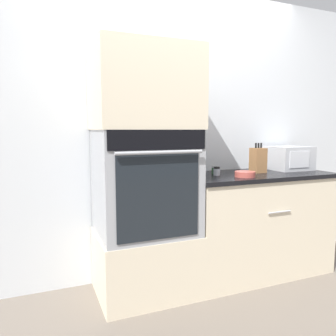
{
  "coord_description": "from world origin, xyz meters",
  "views": [
    {
      "loc": [
        -1.14,
        -2.06,
        1.29
      ],
      "look_at": [
        -0.22,
        0.21,
        1.0
      ],
      "focal_mm": 35.0,
      "sensor_mm": 36.0,
      "label": 1
    }
  ],
  "objects_px": {
    "wall_oven": "(145,182)",
    "condiment_jar_near": "(217,171)",
    "bowl": "(245,174)",
    "condiment_jar_mid": "(214,170)",
    "microwave": "(288,158)",
    "knife_block": "(258,160)"
  },
  "relations": [
    {
      "from": "knife_block",
      "to": "condiment_jar_near",
      "type": "bearing_deg",
      "value": -176.48
    },
    {
      "from": "wall_oven",
      "to": "condiment_jar_mid",
      "type": "bearing_deg",
      "value": 8.49
    },
    {
      "from": "condiment_jar_mid",
      "to": "bowl",
      "type": "bearing_deg",
      "value": -60.51
    },
    {
      "from": "bowl",
      "to": "wall_oven",
      "type": "bearing_deg",
      "value": 169.0
    },
    {
      "from": "wall_oven",
      "to": "bowl",
      "type": "distance_m",
      "value": 0.81
    },
    {
      "from": "bowl",
      "to": "condiment_jar_mid",
      "type": "relative_size",
      "value": 2.43
    },
    {
      "from": "knife_block",
      "to": "condiment_jar_near",
      "type": "distance_m",
      "value": 0.44
    },
    {
      "from": "wall_oven",
      "to": "bowl",
      "type": "xyz_separation_m",
      "value": [
        0.8,
        -0.16,
        0.04
      ]
    },
    {
      "from": "microwave",
      "to": "knife_block",
      "type": "height_order",
      "value": "knife_block"
    },
    {
      "from": "knife_block",
      "to": "condiment_jar_near",
      "type": "xyz_separation_m",
      "value": [
        -0.44,
        -0.03,
        -0.07
      ]
    },
    {
      "from": "condiment_jar_near",
      "to": "microwave",
      "type": "bearing_deg",
      "value": 6.43
    },
    {
      "from": "bowl",
      "to": "condiment_jar_near",
      "type": "distance_m",
      "value": 0.23
    },
    {
      "from": "wall_oven",
      "to": "condiment_jar_near",
      "type": "distance_m",
      "value": 0.63
    },
    {
      "from": "microwave",
      "to": "condiment_jar_near",
      "type": "xyz_separation_m",
      "value": [
        -0.84,
        -0.09,
        -0.07
      ]
    },
    {
      "from": "bowl",
      "to": "condiment_jar_near",
      "type": "height_order",
      "value": "condiment_jar_near"
    },
    {
      "from": "wall_oven",
      "to": "condiment_jar_near",
      "type": "height_order",
      "value": "wall_oven"
    },
    {
      "from": "bowl",
      "to": "condiment_jar_near",
      "type": "xyz_separation_m",
      "value": [
        -0.17,
        0.16,
        0.01
      ]
    },
    {
      "from": "microwave",
      "to": "bowl",
      "type": "bearing_deg",
      "value": -159.33
    },
    {
      "from": "microwave",
      "to": "knife_block",
      "type": "relative_size",
      "value": 1.39
    },
    {
      "from": "condiment_jar_near",
      "to": "condiment_jar_mid",
      "type": "distance_m",
      "value": 0.1
    },
    {
      "from": "wall_oven",
      "to": "bowl",
      "type": "bearing_deg",
      "value": -11.0
    },
    {
      "from": "wall_oven",
      "to": "condiment_jar_near",
      "type": "bearing_deg",
      "value": 0.29
    }
  ]
}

